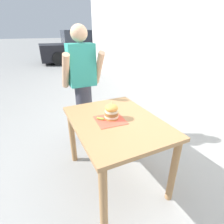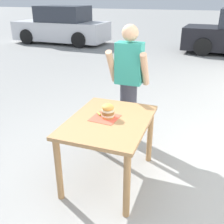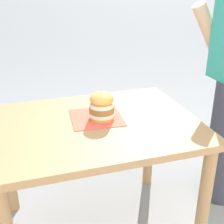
% 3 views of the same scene
% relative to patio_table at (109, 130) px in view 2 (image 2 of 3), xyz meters
% --- Properties ---
extents(ground_plane, '(80.00, 80.00, 0.00)m').
position_rel_patio_table_xyz_m(ground_plane, '(0.00, 0.00, -0.65)').
color(ground_plane, gray).
extents(patio_table, '(0.86, 1.14, 0.78)m').
position_rel_patio_table_xyz_m(patio_table, '(0.00, 0.00, 0.00)').
color(patio_table, '#9E7247').
rests_on(patio_table, ground).
extents(serving_paper, '(0.31, 0.31, 0.00)m').
position_rel_patio_table_xyz_m(serving_paper, '(-0.06, 0.02, 0.13)').
color(serving_paper, '#D64C38').
rests_on(serving_paper, patio_table).
extents(sandwich, '(0.15, 0.15, 0.19)m').
position_rel_patio_table_xyz_m(sandwich, '(-0.03, 0.05, 0.21)').
color(sandwich, gold).
rests_on(sandwich, serving_paper).
extents(pickle_spear, '(0.07, 0.07, 0.02)m').
position_rel_patio_table_xyz_m(pickle_spear, '(-0.15, 0.07, 0.14)').
color(pickle_spear, '#8EA83D').
rests_on(pickle_spear, serving_paper).
extents(diner_across_table, '(0.55, 0.35, 1.69)m').
position_rel_patio_table_xyz_m(diner_across_table, '(-0.06, 0.95, 0.23)').
color(diner_across_table, '#33333D').
rests_on(diner_across_table, ground).
extents(parked_car_near_curb, '(4.23, 1.90, 1.60)m').
position_rel_patio_table_xyz_m(parked_car_near_curb, '(-5.40, 8.41, 0.07)').
color(parked_car_near_curb, silver).
rests_on(parked_car_near_curb, ground).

